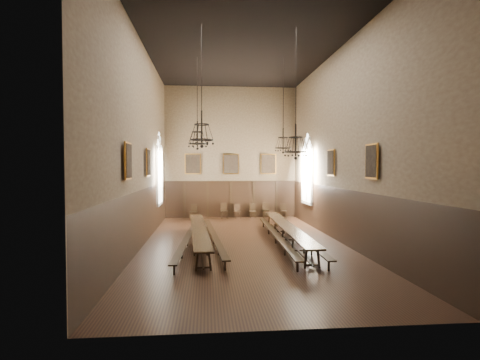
{
  "coord_description": "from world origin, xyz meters",
  "views": [
    {
      "loc": [
        -1.67,
        -16.76,
        3.49
      ],
      "look_at": [
        -0.03,
        1.5,
        2.85
      ],
      "focal_mm": 28.0,
      "sensor_mm": 36.0,
      "label": 1
    }
  ],
  "objects": [
    {
      "name": "chandelier_back_right",
      "position": [
        2.22,
        2.05,
        4.78
      ],
      "size": [
        0.82,
        0.82,
        4.69
      ],
      "color": "black",
      "rests_on": "ceiling"
    },
    {
      "name": "ceiling",
      "position": [
        0.0,
        0.0,
        9.01
      ],
      "size": [
        9.0,
        18.0,
        0.02
      ],
      "primitive_type": "cube",
      "color": "black",
      "rests_on": "ground"
    },
    {
      "name": "chandelier_back_left",
      "position": [
        -2.13,
        2.31,
        4.95
      ],
      "size": [
        0.92,
        0.92,
        4.49
      ],
      "color": "black",
      "rests_on": "ceiling"
    },
    {
      "name": "wall_back",
      "position": [
        0.0,
        9.01,
        4.5
      ],
      "size": [
        9.0,
        0.02,
        9.0
      ],
      "primitive_type": "cube",
      "color": "#7B694C",
      "rests_on": "ground"
    },
    {
      "name": "portrait_left_0",
      "position": [
        -4.38,
        1.0,
        3.7
      ],
      "size": [
        0.12,
        1.0,
        1.3
      ],
      "color": "#BC802D",
      "rests_on": "wall_left"
    },
    {
      "name": "portrait_back_2",
      "position": [
        2.6,
        8.88,
        3.7
      ],
      "size": [
        1.1,
        0.12,
        1.4
      ],
      "color": "#BC802D",
      "rests_on": "wall_back"
    },
    {
      "name": "wall_right",
      "position": [
        4.51,
        0.0,
        4.5
      ],
      "size": [
        0.02,
        18.0,
        9.0
      ],
      "primitive_type": "cube",
      "color": "#7B694C",
      "rests_on": "ground"
    },
    {
      "name": "bench_right_inner",
      "position": [
        1.47,
        -0.01,
        0.29
      ],
      "size": [
        0.6,
        10.12,
        0.46
      ],
      "rotation": [
        0.0,
        0.0,
        -0.03
      ],
      "color": "black",
      "rests_on": "floor"
    },
    {
      "name": "chandelier_front_right",
      "position": [
        1.87,
        -2.11,
        4.41
      ],
      "size": [
        0.9,
        0.9,
        5.07
      ],
      "color": "black",
      "rests_on": "ceiling"
    },
    {
      "name": "chair_7",
      "position": [
        3.61,
        8.57,
        0.28
      ],
      "size": [
        0.42,
        0.42,
        0.94
      ],
      "rotation": [
        0.0,
        0.0,
        0.02
      ],
      "color": "black",
      "rests_on": "floor"
    },
    {
      "name": "chair_3",
      "position": [
        -0.48,
        8.51,
        0.31
      ],
      "size": [
        0.51,
        0.51,
        1.03
      ],
      "rotation": [
        0.0,
        0.0,
        0.14
      ],
      "color": "black",
      "rests_on": "floor"
    },
    {
      "name": "portrait_right_0",
      "position": [
        4.38,
        1.0,
        3.7
      ],
      "size": [
        0.12,
        1.0,
        1.3
      ],
      "color": "#BC802D",
      "rests_on": "wall_right"
    },
    {
      "name": "portrait_back_1",
      "position": [
        0.0,
        8.88,
        3.7
      ],
      "size": [
        1.1,
        0.12,
        1.4
      ],
      "color": "#BC802D",
      "rests_on": "wall_back"
    },
    {
      "name": "floor",
      "position": [
        0.0,
        0.0,
        -0.01
      ],
      "size": [
        9.0,
        18.0,
        0.02
      ],
      "primitive_type": "cube",
      "color": "black",
      "rests_on": "ground"
    },
    {
      "name": "table_left",
      "position": [
        -2.02,
        0.06,
        0.38
      ],
      "size": [
        1.19,
        9.66,
        0.75
      ],
      "rotation": [
        0.0,
        0.0,
        0.05
      ],
      "color": "black",
      "rests_on": "floor"
    },
    {
      "name": "chair_1",
      "position": [
        -2.57,
        8.49,
        0.29
      ],
      "size": [
        0.54,
        0.54,
        0.97
      ],
      "rotation": [
        0.0,
        0.0,
        -0.32
      ],
      "color": "black",
      "rests_on": "floor"
    },
    {
      "name": "portrait_left_1",
      "position": [
        -4.38,
        -3.5,
        3.7
      ],
      "size": [
        0.12,
        1.0,
        1.3
      ],
      "color": "#BC802D",
      "rests_on": "wall_left"
    },
    {
      "name": "portrait_back_0",
      "position": [
        -2.6,
        8.88,
        3.7
      ],
      "size": [
        1.1,
        0.12,
        1.4
      ],
      "color": "#BC802D",
      "rests_on": "wall_back"
    },
    {
      "name": "wall_front",
      "position": [
        0.0,
        -9.01,
        4.5
      ],
      "size": [
        9.0,
        0.02,
        9.0
      ],
      "primitive_type": "cube",
      "color": "#7B694C",
      "rests_on": "ground"
    },
    {
      "name": "bench_right_outer",
      "position": [
        2.52,
        -0.12,
        0.28
      ],
      "size": [
        0.55,
        9.86,
        0.44
      ],
      "rotation": [
        0.0,
        0.0,
        -0.03
      ],
      "color": "black",
      "rests_on": "floor"
    },
    {
      "name": "chandelier_front_left",
      "position": [
        -1.85,
        -2.11,
        4.83
      ],
      "size": [
        0.92,
        0.92,
        4.62
      ],
      "color": "black",
      "rests_on": "ceiling"
    },
    {
      "name": "window_right",
      "position": [
        4.43,
        5.5,
        3.4
      ],
      "size": [
        0.2,
        2.2,
        4.6
      ],
      "primitive_type": null,
      "color": "white",
      "rests_on": "wall_right"
    },
    {
      "name": "window_left",
      "position": [
        -4.43,
        5.5,
        3.4
      ],
      "size": [
        0.2,
        2.2,
        4.6
      ],
      "primitive_type": null,
      "color": "white",
      "rests_on": "wall_left"
    },
    {
      "name": "chair_5",
      "position": [
        1.47,
        8.57,
        0.29
      ],
      "size": [
        0.46,
        0.46,
        0.96
      ],
      "rotation": [
        0.0,
        0.0,
        0.09
      ],
      "color": "black",
      "rests_on": "floor"
    },
    {
      "name": "table_right",
      "position": [
        2.05,
        0.17,
        0.39
      ],
      "size": [
        0.94,
        9.93,
        0.77
      ],
      "rotation": [
        0.0,
        0.0,
        -0.02
      ],
      "color": "black",
      "rests_on": "floor"
    },
    {
      "name": "bench_left_outer",
      "position": [
        -2.51,
        -0.27,
        0.27
      ],
      "size": [
        0.74,
        9.56,
        0.43
      ],
      "rotation": [
        0.0,
        0.0,
        -0.05
      ],
      "color": "black",
      "rests_on": "floor"
    },
    {
      "name": "wall_left",
      "position": [
        -4.51,
        0.0,
        4.5
      ],
      "size": [
        0.02,
        18.0,
        9.0
      ],
      "primitive_type": "cube",
      "color": "#7B694C",
      "rests_on": "ground"
    },
    {
      "name": "chair_4",
      "position": [
        0.41,
        8.55,
        0.29
      ],
      "size": [
        0.51,
        0.51,
        0.96
      ],
      "rotation": [
        0.0,
        0.0,
        0.23
      ],
      "color": "black",
      "rests_on": "floor"
    },
    {
      "name": "portrait_right_1",
      "position": [
        4.38,
        -3.5,
        3.7
      ],
      "size": [
        0.12,
        1.0,
        1.3
      ],
      "color": "#BC802D",
      "rests_on": "wall_right"
    },
    {
      "name": "bench_left_inner",
      "position": [
        -1.35,
        0.14,
        0.27
      ],
      "size": [
        0.94,
        9.59,
        0.43
      ],
      "rotation": [
        0.0,
        0.0,
        0.07
      ],
      "color": "black",
      "rests_on": "floor"
    },
    {
      "name": "wainscot_panelling",
      "position": [
        0.0,
        0.0,
        1.25
      ],
      "size": [
        9.0,
        18.0,
        2.5
      ],
      "primitive_type": null,
      "color": "black",
      "rests_on": "floor"
    },
    {
      "name": "chair_6",
      "position": [
        2.41,
        8.58,
        0.32
      ],
      "size": [
        0.46,
        0.46,
        1.04
      ],
      "rotation": [
        0.0,
        0.0,
        -0.0
      ],
      "color": "black",
      "rests_on": "floor"
    }
  ]
}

